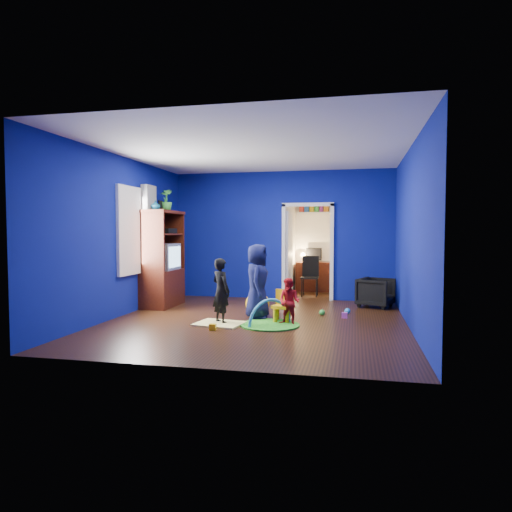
% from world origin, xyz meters
% --- Properties ---
extents(floor, '(5.00, 5.50, 0.01)m').
position_xyz_m(floor, '(0.00, 0.00, 0.00)').
color(floor, black).
rests_on(floor, ground).
extents(ceiling, '(5.00, 5.50, 0.01)m').
position_xyz_m(ceiling, '(0.00, 0.00, 2.90)').
color(ceiling, white).
rests_on(ceiling, wall_back).
extents(wall_back, '(5.00, 0.02, 2.90)m').
position_xyz_m(wall_back, '(0.00, 2.75, 1.45)').
color(wall_back, navy).
rests_on(wall_back, floor).
extents(wall_front, '(5.00, 0.02, 2.90)m').
position_xyz_m(wall_front, '(0.00, -2.75, 1.45)').
color(wall_front, navy).
rests_on(wall_front, floor).
extents(wall_left, '(0.02, 5.50, 2.90)m').
position_xyz_m(wall_left, '(-2.50, 0.00, 1.45)').
color(wall_left, navy).
rests_on(wall_left, floor).
extents(wall_right, '(0.02, 5.50, 2.90)m').
position_xyz_m(wall_right, '(2.50, 0.00, 1.45)').
color(wall_right, navy).
rests_on(wall_right, floor).
extents(alcove, '(1.00, 1.75, 2.50)m').
position_xyz_m(alcove, '(0.60, 3.62, 1.25)').
color(alcove, silver).
rests_on(alcove, floor).
extents(armchair, '(0.84, 0.83, 0.60)m').
position_xyz_m(armchair, '(2.07, 1.97, 0.30)').
color(armchair, black).
rests_on(armchair, floor).
extents(child_black, '(0.47, 0.45, 1.09)m').
position_xyz_m(child_black, '(-0.53, -0.28, 0.55)').
color(child_black, black).
rests_on(child_black, floor).
extents(child_navy, '(0.49, 0.68, 1.31)m').
position_xyz_m(child_navy, '(-0.03, 0.25, 0.66)').
color(child_navy, '#0D1632').
rests_on(child_navy, floor).
extents(toddler_red, '(0.45, 0.40, 0.77)m').
position_xyz_m(toddler_red, '(0.60, -0.19, 0.39)').
color(toddler_red, '#B0121D').
rests_on(toddler_red, floor).
extents(vase, '(0.22, 0.22, 0.19)m').
position_xyz_m(vase, '(-2.22, 0.88, 2.05)').
color(vase, '#0D566F').
rests_on(vase, tv_armoire).
extents(potted_plant, '(0.26, 0.26, 0.46)m').
position_xyz_m(potted_plant, '(-2.22, 1.40, 2.19)').
color(potted_plant, '#358E33').
rests_on(potted_plant, tv_armoire).
extents(tv_armoire, '(0.58, 1.14, 1.96)m').
position_xyz_m(tv_armoire, '(-2.22, 1.18, 0.98)').
color(tv_armoire, '#41150A').
rests_on(tv_armoire, floor).
extents(crt_tv, '(0.46, 0.70, 0.54)m').
position_xyz_m(crt_tv, '(-2.18, 1.18, 1.02)').
color(crt_tv, silver).
rests_on(crt_tv, tv_armoire).
extents(yellow_blanket, '(0.84, 0.72, 0.03)m').
position_xyz_m(yellow_blanket, '(-0.53, -0.38, 0.01)').
color(yellow_blanket, '#F2E07A').
rests_on(yellow_blanket, floor).
extents(hopper_ball, '(0.44, 0.44, 0.44)m').
position_xyz_m(hopper_ball, '(-0.08, 0.50, 0.22)').
color(hopper_ball, yellow).
rests_on(hopper_ball, floor).
extents(kid_chair, '(0.35, 0.35, 0.50)m').
position_xyz_m(kid_chair, '(0.45, 0.01, 0.25)').
color(kid_chair, yellow).
rests_on(kid_chair, floor).
extents(play_mat, '(0.97, 0.97, 0.03)m').
position_xyz_m(play_mat, '(0.30, -0.29, 0.01)').
color(play_mat, '#4AA525').
rests_on(play_mat, floor).
extents(toy_arch, '(0.61, 0.68, 0.86)m').
position_xyz_m(toy_arch, '(0.30, -0.29, 0.02)').
color(toy_arch, '#3F8CD8').
rests_on(toy_arch, floor).
extents(window_left, '(0.03, 0.95, 1.55)m').
position_xyz_m(window_left, '(-2.48, 0.35, 1.55)').
color(window_left, white).
rests_on(window_left, wall_left).
extents(curtain, '(0.14, 0.42, 2.40)m').
position_xyz_m(curtain, '(-2.37, 0.90, 1.25)').
color(curtain, slate).
rests_on(curtain, floor).
extents(doorway, '(1.16, 0.10, 2.10)m').
position_xyz_m(doorway, '(0.60, 2.75, 1.05)').
color(doorway, white).
rests_on(doorway, floor).
extents(study_desk, '(0.88, 0.44, 0.75)m').
position_xyz_m(study_desk, '(0.60, 4.26, 0.38)').
color(study_desk, '#3D140A').
rests_on(study_desk, floor).
extents(desk_monitor, '(0.40, 0.05, 0.32)m').
position_xyz_m(desk_monitor, '(0.60, 4.38, 0.95)').
color(desk_monitor, black).
rests_on(desk_monitor, study_desk).
extents(desk_lamp, '(0.14, 0.14, 0.14)m').
position_xyz_m(desk_lamp, '(0.32, 4.32, 0.93)').
color(desk_lamp, '#FFD88C').
rests_on(desk_lamp, study_desk).
extents(folding_chair, '(0.40, 0.40, 0.92)m').
position_xyz_m(folding_chair, '(0.60, 3.30, 0.46)').
color(folding_chair, black).
rests_on(folding_chair, floor).
extents(book_shelf, '(0.88, 0.24, 0.04)m').
position_xyz_m(book_shelf, '(0.60, 4.37, 2.02)').
color(book_shelf, white).
rests_on(book_shelf, study_desk).
extents(toy_0, '(0.11, 0.11, 0.11)m').
position_xyz_m(toy_0, '(1.52, 1.07, 0.06)').
color(toy_0, '#2689DA').
rests_on(toy_0, floor).
extents(toy_1, '(0.10, 0.08, 0.10)m').
position_xyz_m(toy_1, '(-0.51, -0.82, 0.05)').
color(toy_1, yellow).
rests_on(toy_1, floor).
extents(toy_2, '(0.11, 0.11, 0.11)m').
position_xyz_m(toy_2, '(1.07, 0.82, 0.06)').
color(toy_2, green).
rests_on(toy_2, floor).
extents(toy_3, '(0.10, 0.08, 0.10)m').
position_xyz_m(toy_3, '(1.47, 0.63, 0.05)').
color(toy_3, '#DA51C9').
rests_on(toy_3, floor).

